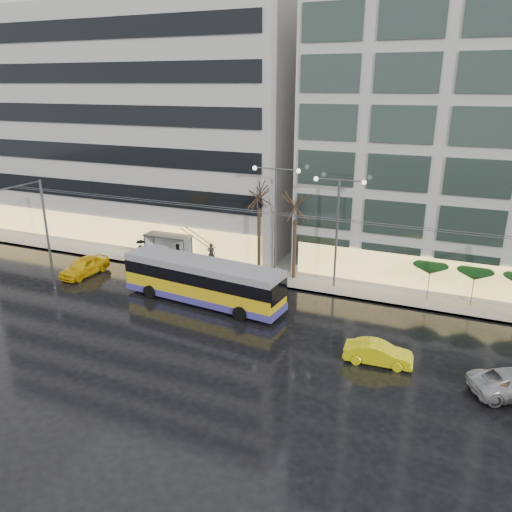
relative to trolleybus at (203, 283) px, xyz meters
The scene contains 18 objects.
ground 4.68m from the trolleybus, 74.92° to the right, with size 140.00×140.00×0.00m, color black.
sidewalk 10.35m from the trolleybus, 72.10° to the left, with size 80.00×10.00×0.15m, color gray.
kerb 5.92m from the trolleybus, 56.71° to the left, with size 80.00×0.10×0.15m, color slate.
building_left 23.02m from the trolleybus, 135.21° to the left, with size 34.00×14.00×22.00m, color #B7B3AF.
trolleybus is the anchor object (origin of this frame).
catenary 5.04m from the trolleybus, 59.73° to the left, with size 42.24×5.12×7.00m.
bus_shelter 9.69m from the trolleybus, 138.38° to the left, with size 4.20×1.60×2.51m.
street_lamp_near 8.50m from the trolleybus, 64.31° to the left, with size 3.96×0.36×9.03m.
street_lamp_far 11.24m from the trolleybus, 38.76° to the left, with size 3.96×0.36×8.53m.
tree_a 8.87m from the trolleybus, 76.27° to the left, with size 3.20×3.20×8.40m.
tree_b 9.65m from the trolleybus, 56.20° to the left, with size 3.20×3.20×7.70m.
parasol_a 16.60m from the trolleybus, 23.99° to the left, with size 2.50×2.50×2.65m.
parasol_b 19.38m from the trolleybus, 20.38° to the left, with size 2.50×2.50×2.65m.
taxi_a 11.89m from the trolleybus, behind, with size 1.84×4.58×1.56m, color #EBB80C.
taxi_b 13.84m from the trolleybus, 14.94° to the right, with size 1.36×3.89×1.28m, color yellow.
pedestrian_a 7.89m from the trolleybus, 113.29° to the left, with size 1.20×1.21×2.19m.
pedestrian_b 8.69m from the trolleybus, 133.52° to the left, with size 0.88×0.70×1.78m.
pedestrian_c 10.39m from the trolleybus, 150.31° to the left, with size 1.19×1.09×2.11m.
Camera 1 is at (15.51, -25.20, 15.27)m, focal length 35.00 mm.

